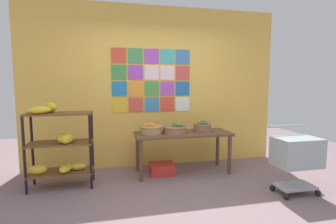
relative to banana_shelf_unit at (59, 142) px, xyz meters
name	(u,v)px	position (x,y,z in m)	size (l,w,h in m)	color
ground	(180,208)	(1.49, -0.97, -0.65)	(9.37, 9.37, 0.00)	slate
back_wall_with_art	(155,87)	(1.49, 0.74, 0.75)	(4.50, 0.07, 2.80)	#E9B94C
banana_shelf_unit	(59,142)	(0.00, 0.00, 0.00)	(0.87, 0.49, 1.21)	black
display_table	(183,138)	(1.85, 0.20, -0.07)	(1.56, 0.59, 0.67)	brown
fruit_basket_right	(175,129)	(1.71, 0.20, 0.09)	(0.40, 0.40, 0.16)	#99724D
fruit_basket_left	(203,126)	(2.21, 0.25, 0.10)	(0.31, 0.31, 0.18)	#956147
fruit_basket_back_left	(151,129)	(1.33, 0.22, 0.10)	(0.38, 0.38, 0.18)	tan
produce_crate_under_table	(162,169)	(1.50, 0.21, -0.57)	(0.38, 0.33, 0.17)	red
shopping_cart	(297,154)	(3.09, -0.91, -0.12)	(0.57, 0.42, 0.89)	black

